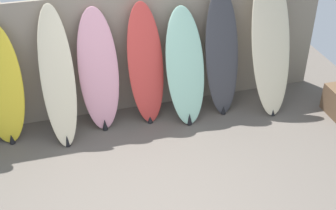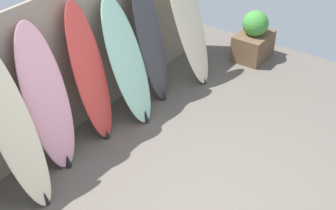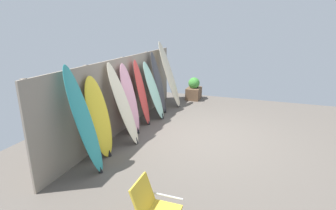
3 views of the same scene
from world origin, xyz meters
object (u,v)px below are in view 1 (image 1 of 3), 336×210
surfboard_cream_2 (58,79)px  surfboard_charcoal_6 (222,54)px  surfboard_pink_3 (99,72)px  surfboard_red_4 (146,65)px  surfboard_cream_7 (271,42)px  surfboard_yellow_1 (1,86)px  surfboard_seafoam_5 (185,68)px

surfboard_cream_2 → surfboard_charcoal_6: surfboard_charcoal_6 is taller
surfboard_pink_3 → surfboard_charcoal_6: surfboard_charcoal_6 is taller
surfboard_red_4 → surfboard_cream_7: size_ratio=0.82×
surfboard_yellow_1 → surfboard_pink_3: size_ratio=0.96×
surfboard_cream_2 → surfboard_seafoam_5: size_ratio=1.12×
surfboard_yellow_1 → surfboard_cream_7: 3.69m
surfboard_pink_3 → surfboard_cream_7: surfboard_cream_7 is taller
surfboard_yellow_1 → surfboard_charcoal_6: (3.00, -0.08, 0.09)m
surfboard_yellow_1 → surfboard_cream_2: surfboard_cream_2 is taller
surfboard_yellow_1 → surfboard_charcoal_6: 3.00m
surfboard_cream_7 → surfboard_seafoam_5: bearing=178.5°
surfboard_cream_2 → surfboard_charcoal_6: 2.28m
surfboard_charcoal_6 → surfboard_cream_7: 0.70m
surfboard_cream_2 → surfboard_charcoal_6: (2.28, 0.07, 0.01)m
surfboard_pink_3 → surfboard_yellow_1: bearing=178.8°
surfboard_charcoal_6 → surfboard_yellow_1: bearing=178.5°
surfboard_pink_3 → surfboard_charcoal_6: size_ratio=0.94×
surfboard_red_4 → surfboard_cream_7: 1.79m
surfboard_seafoam_5 → surfboard_pink_3: bearing=174.0°
surfboard_cream_2 → surfboard_red_4: (1.19, 0.11, -0.03)m
surfboard_yellow_1 → surfboard_charcoal_6: bearing=-1.5°
surfboard_yellow_1 → surfboard_cream_7: bearing=-2.9°
surfboard_cream_2 → surfboard_seafoam_5: (1.72, -0.01, -0.09)m
surfboard_seafoam_5 → surfboard_cream_7: bearing=-1.5°
surfboard_pink_3 → surfboard_seafoam_5: (1.18, -0.12, -0.05)m
surfboard_yellow_1 → surfboard_charcoal_6: size_ratio=0.90×
surfboard_red_4 → surfboard_seafoam_5: bearing=-12.1°
surfboard_yellow_1 → surfboard_red_4: size_ratio=0.95×
surfboard_cream_2 → surfboard_red_4: surfboard_cream_2 is taller
surfboard_red_4 → surfboard_cream_7: (1.77, -0.15, 0.18)m
surfboard_cream_2 → surfboard_red_4: size_ratio=1.05×
surfboard_yellow_1 → surfboard_pink_3: bearing=-1.2°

